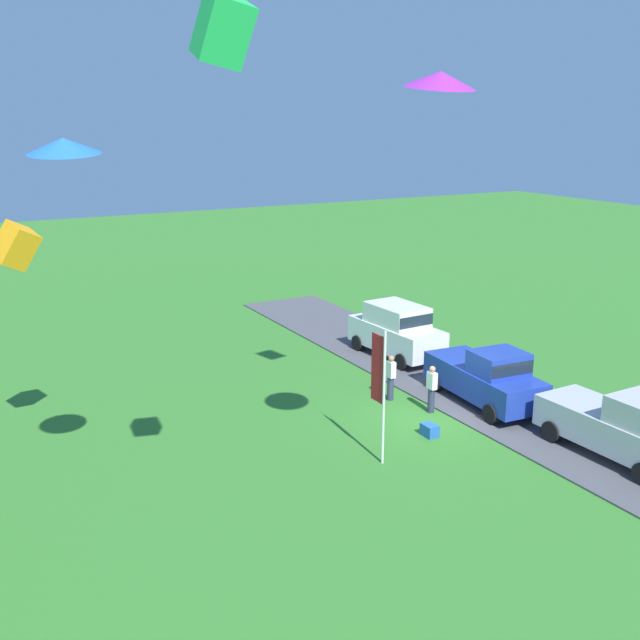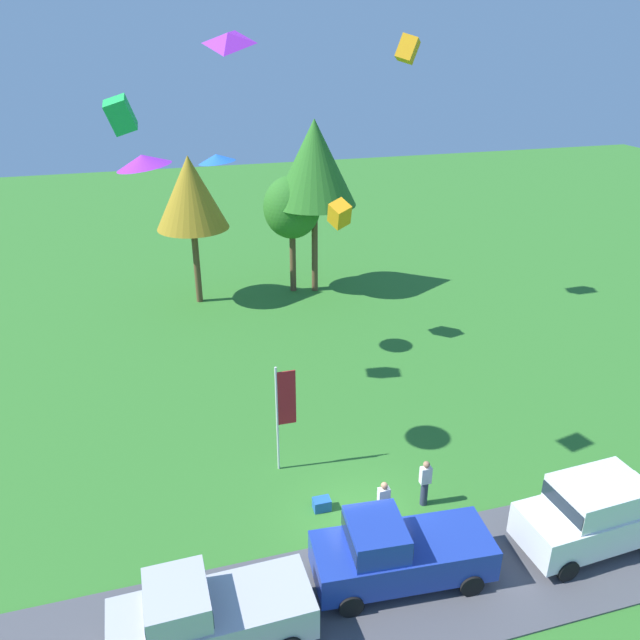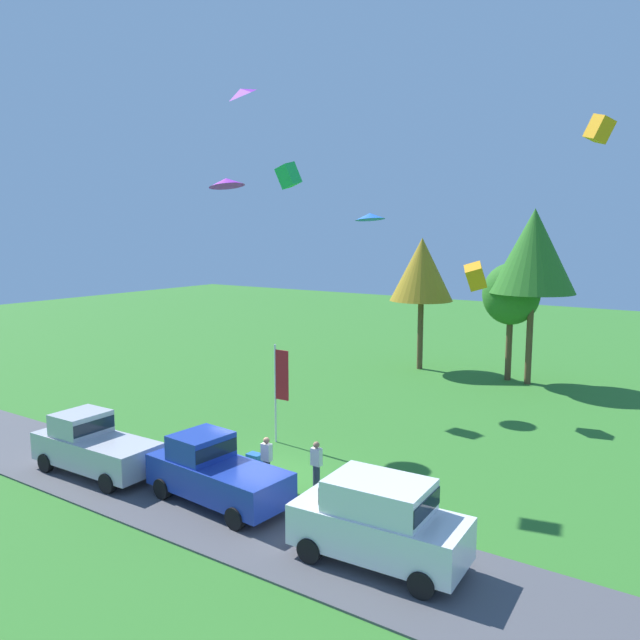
{
  "view_description": "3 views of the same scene",
  "coord_description": "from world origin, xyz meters",
  "px_view_note": "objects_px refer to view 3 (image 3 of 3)",
  "views": [
    {
      "loc": [
        -19.0,
        14.97,
        10.06
      ],
      "look_at": [
        1.71,
        3.56,
        3.6
      ],
      "focal_mm": 42.0,
      "sensor_mm": 36.0,
      "label": 1
    },
    {
      "loc": [
        -5.45,
        -14.28,
        14.14
      ],
      "look_at": [
        0.63,
        6.97,
        3.95
      ],
      "focal_mm": 35.0,
      "sensor_mm": 36.0,
      "label": 2
    },
    {
      "loc": [
        13.65,
        -16.25,
        8.67
      ],
      "look_at": [
        -0.62,
        4.79,
        5.07
      ],
      "focal_mm": 35.0,
      "sensor_mm": 36.0,
      "label": 3
    }
  ],
  "objects_px": {
    "car_pickup_mid_row": "(93,444)",
    "kite_box_topmost": "(475,276)",
    "car_pickup_far_end": "(214,470)",
    "car_suv_near_entrance": "(379,518)",
    "kite_box_high_right": "(600,129)",
    "tree_lone_near": "(533,252)",
    "cooler_box": "(255,459)",
    "person_watching_sky": "(316,465)",
    "flag_banner": "(280,381)",
    "kite_delta_near_flag": "(370,216)",
    "kite_delta_trailing_tail": "(226,182)",
    "tree_center_back": "(422,270)",
    "person_beside_suv": "(267,461)",
    "kite_box_mid_center": "(288,176)",
    "kite_diamond_low_drifter": "(240,92)",
    "tree_far_right": "(511,295)"
  },
  "relations": [
    {
      "from": "car_pickup_mid_row",
      "to": "kite_box_topmost",
      "type": "xyz_separation_m",
      "value": [
        8.33,
        15.48,
        5.47
      ]
    },
    {
      "from": "car_pickup_far_end",
      "to": "car_suv_near_entrance",
      "type": "bearing_deg",
      "value": -3.18
    },
    {
      "from": "car_pickup_mid_row",
      "to": "kite_box_high_right",
      "type": "xyz_separation_m",
      "value": [
        12.79,
        18.99,
        12.34
      ]
    },
    {
      "from": "car_suv_near_entrance",
      "to": "tree_lone_near",
      "type": "distance_m",
      "value": 23.18
    },
    {
      "from": "car_suv_near_entrance",
      "to": "tree_lone_near",
      "type": "relative_size",
      "value": 0.47
    },
    {
      "from": "kite_box_topmost",
      "to": "car_pickup_mid_row",
      "type": "bearing_deg",
      "value": -118.29
    },
    {
      "from": "car_suv_near_entrance",
      "to": "cooler_box",
      "type": "height_order",
      "value": "car_suv_near_entrance"
    },
    {
      "from": "person_watching_sky",
      "to": "flag_banner",
      "type": "height_order",
      "value": "flag_banner"
    },
    {
      "from": "kite_box_high_right",
      "to": "kite_delta_near_flag",
      "type": "bearing_deg",
      "value": -157.99
    },
    {
      "from": "kite_delta_trailing_tail",
      "to": "kite_box_topmost",
      "type": "xyz_separation_m",
      "value": [
        8.48,
        7.99,
        -4.25
      ]
    },
    {
      "from": "person_watching_sky",
      "to": "kite_box_high_right",
      "type": "height_order",
      "value": "kite_box_high_right"
    },
    {
      "from": "car_pickup_mid_row",
      "to": "cooler_box",
      "type": "distance_m",
      "value": 5.86
    },
    {
      "from": "kite_box_high_right",
      "to": "tree_center_back",
      "type": "bearing_deg",
      "value": 160.85
    },
    {
      "from": "kite_box_high_right",
      "to": "kite_delta_near_flag",
      "type": "relative_size",
      "value": 0.72
    },
    {
      "from": "flag_banner",
      "to": "person_beside_suv",
      "type": "bearing_deg",
      "value": -58.33
    },
    {
      "from": "person_watching_sky",
      "to": "tree_lone_near",
      "type": "bearing_deg",
      "value": 85.22
    },
    {
      "from": "kite_delta_trailing_tail",
      "to": "kite_box_mid_center",
      "type": "xyz_separation_m",
      "value": [
        -0.55,
        5.23,
        0.69
      ]
    },
    {
      "from": "tree_lone_near",
      "to": "kite_diamond_low_drifter",
      "type": "xyz_separation_m",
      "value": [
        -6.84,
        -16.7,
        6.43
      ]
    },
    {
      "from": "flag_banner",
      "to": "kite_box_mid_center",
      "type": "xyz_separation_m",
      "value": [
        -4.22,
        6.28,
        8.91
      ]
    },
    {
      "from": "tree_far_right",
      "to": "kite_box_topmost",
      "type": "xyz_separation_m",
      "value": [
        0.51,
        -7.33,
        1.51
      ]
    },
    {
      "from": "car_suv_near_entrance",
      "to": "kite_box_mid_center",
      "type": "height_order",
      "value": "kite_box_mid_center"
    },
    {
      "from": "tree_lone_near",
      "to": "kite_delta_near_flag",
      "type": "xyz_separation_m",
      "value": [
        -6.25,
        -7.51,
        1.88
      ]
    },
    {
      "from": "cooler_box",
      "to": "kite_box_topmost",
      "type": "xyz_separation_m",
      "value": [
        4.15,
        11.47,
        6.38
      ]
    },
    {
      "from": "tree_far_right",
      "to": "kite_delta_trailing_tail",
      "type": "xyz_separation_m",
      "value": [
        -7.97,
        -15.32,
        5.76
      ]
    },
    {
      "from": "person_watching_sky",
      "to": "tree_center_back",
      "type": "relative_size",
      "value": 0.21
    },
    {
      "from": "kite_diamond_low_drifter",
      "to": "flag_banner",
      "type": "bearing_deg",
      "value": 27.14
    },
    {
      "from": "tree_center_back",
      "to": "kite_box_high_right",
      "type": "xyz_separation_m",
      "value": [
        10.59,
        -3.68,
        7.13
      ]
    },
    {
      "from": "tree_lone_near",
      "to": "car_pickup_mid_row",
      "type": "bearing_deg",
      "value": -111.98
    },
    {
      "from": "car_pickup_mid_row",
      "to": "tree_far_right",
      "type": "relative_size",
      "value": 0.73
    },
    {
      "from": "kite_diamond_low_drifter",
      "to": "kite_box_high_right",
      "type": "relative_size",
      "value": 0.93
    },
    {
      "from": "kite_delta_trailing_tail",
      "to": "kite_box_topmost",
      "type": "relative_size",
      "value": 1.45
    },
    {
      "from": "car_pickup_mid_row",
      "to": "kite_box_mid_center",
      "type": "distance_m",
      "value": 16.46
    },
    {
      "from": "kite_delta_near_flag",
      "to": "car_suv_near_entrance",
      "type": "bearing_deg",
      "value": -59.3
    },
    {
      "from": "cooler_box",
      "to": "kite_box_high_right",
      "type": "height_order",
      "value": "kite_box_high_right"
    },
    {
      "from": "car_pickup_far_end",
      "to": "kite_box_mid_center",
      "type": "bearing_deg",
      "value": 116.59
    },
    {
      "from": "car_suv_near_entrance",
      "to": "tree_center_back",
      "type": "distance_m",
      "value": 24.75
    },
    {
      "from": "kite_delta_trailing_tail",
      "to": "car_pickup_mid_row",
      "type": "bearing_deg",
      "value": -88.83
    },
    {
      "from": "car_suv_near_entrance",
      "to": "person_watching_sky",
      "type": "bearing_deg",
      "value": 143.25
    },
    {
      "from": "tree_center_back",
      "to": "cooler_box",
      "type": "relative_size",
      "value": 14.86
    },
    {
      "from": "tree_center_back",
      "to": "kite_delta_trailing_tail",
      "type": "bearing_deg",
      "value": -98.81
    },
    {
      "from": "flag_banner",
      "to": "car_pickup_far_end",
      "type": "bearing_deg",
      "value": -72.51
    },
    {
      "from": "car_suv_near_entrance",
      "to": "kite_box_mid_center",
      "type": "xyz_separation_m",
      "value": [
        -12.23,
        12.42,
        10.23
      ]
    },
    {
      "from": "flag_banner",
      "to": "tree_lone_near",
      "type": "bearing_deg",
      "value": 70.89
    },
    {
      "from": "car_pickup_mid_row",
      "to": "kite_box_topmost",
      "type": "height_order",
      "value": "kite_box_topmost"
    },
    {
      "from": "kite_delta_near_flag",
      "to": "cooler_box",
      "type": "bearing_deg",
      "value": -82.94
    },
    {
      "from": "flag_banner",
      "to": "kite_box_mid_center",
      "type": "relative_size",
      "value": 3.73
    },
    {
      "from": "tree_center_back",
      "to": "kite_box_topmost",
      "type": "height_order",
      "value": "tree_center_back"
    },
    {
      "from": "tree_center_back",
      "to": "car_pickup_mid_row",
      "type": "bearing_deg",
      "value": -95.54
    },
    {
      "from": "cooler_box",
      "to": "kite_box_mid_center",
      "type": "xyz_separation_m",
      "value": [
        -4.88,
        8.71,
        11.32
      ]
    },
    {
      "from": "person_beside_suv",
      "to": "kite_box_high_right",
      "type": "distance_m",
      "value": 21.7
    }
  ]
}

